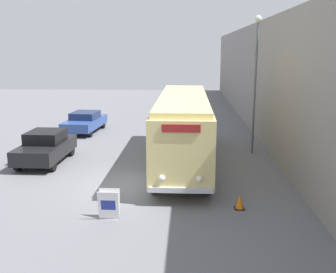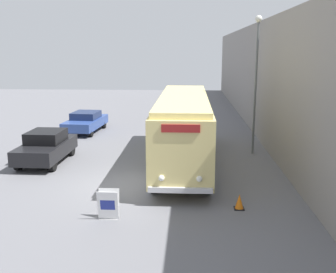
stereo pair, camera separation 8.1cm
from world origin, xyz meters
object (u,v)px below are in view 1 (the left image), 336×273
at_px(sign_board, 109,205).
at_px(traffic_cone, 240,202).
at_px(parked_car_near, 46,147).
at_px(vintage_bus, 183,125).
at_px(streetlamp, 256,68).
at_px(parked_car_mid, 85,122).

bearing_deg(sign_board, traffic_cone, 13.74).
height_order(sign_board, traffic_cone, sign_board).
height_order(parked_car_near, traffic_cone, parked_car_near).
distance_m(vintage_bus, streetlamp, 5.02).
height_order(streetlamp, parked_car_near, streetlamp).
bearing_deg(vintage_bus, streetlamp, 27.38).
bearing_deg(vintage_bus, sign_board, -108.85).
bearing_deg(parked_car_near, traffic_cone, -30.30).
relative_size(streetlamp, traffic_cone, 13.16).
distance_m(vintage_bus, parked_car_near, 6.94).
bearing_deg(parked_car_mid, traffic_cone, -51.10).
height_order(vintage_bus, traffic_cone, vintage_bus).
distance_m(parked_car_near, parked_car_mid, 7.54).
height_order(vintage_bus, sign_board, vintage_bus).
bearing_deg(parked_car_near, streetlamp, 13.39).
distance_m(parked_car_mid, traffic_cone, 15.77).
xyz_separation_m(sign_board, traffic_cone, (4.46, 1.09, -0.22)).
relative_size(vintage_bus, parked_car_mid, 2.58).
xyz_separation_m(streetlamp, parked_car_near, (-10.58, -2.31, -3.81)).
bearing_deg(parked_car_near, sign_board, -54.54).
distance_m(parked_car_near, traffic_cone, 10.48).
bearing_deg(streetlamp, sign_board, -124.59).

